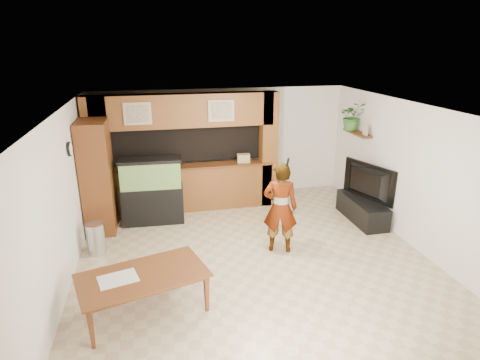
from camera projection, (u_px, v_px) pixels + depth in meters
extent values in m
plane|color=tan|center=(254.00, 259.00, 7.04)|extent=(6.50, 6.50, 0.00)
plane|color=white|center=(256.00, 111.00, 6.20)|extent=(6.50, 6.50, 0.00)
plane|color=silver|center=(221.00, 144.00, 9.62)|extent=(6.00, 0.00, 6.00)
plane|color=silver|center=(61.00, 204.00, 6.01)|extent=(0.00, 6.50, 6.50)
plane|color=silver|center=(415.00, 177.00, 7.23)|extent=(0.00, 6.50, 6.50)
cube|color=brown|center=(188.00, 189.00, 8.96)|extent=(3.80, 0.35, 1.00)
cube|color=#5D2D16|center=(187.00, 167.00, 8.79)|extent=(3.80, 0.43, 0.04)
cube|color=brown|center=(184.00, 110.00, 8.39)|extent=(3.80, 0.35, 0.70)
cube|color=brown|center=(100.00, 159.00, 8.33)|extent=(0.50, 0.35, 2.60)
cube|color=brown|center=(268.00, 150.00, 9.07)|extent=(0.35, 0.35, 2.60)
cube|color=black|center=(184.00, 142.00, 9.16)|extent=(4.20, 0.45, 0.85)
cube|color=tan|center=(138.00, 114.00, 8.01)|extent=(0.55, 0.03, 0.45)
cube|color=tan|center=(138.00, 114.00, 8.00)|extent=(0.43, 0.01, 0.35)
cube|color=tan|center=(221.00, 111.00, 8.36)|extent=(0.55, 0.03, 0.45)
cube|color=tan|center=(221.00, 111.00, 8.34)|extent=(0.43, 0.01, 0.35)
cylinder|color=black|center=(69.00, 149.00, 6.74)|extent=(0.04, 0.25, 0.25)
cylinder|color=white|center=(71.00, 149.00, 6.74)|extent=(0.01, 0.21, 0.21)
cube|color=#5D2D16|center=(357.00, 133.00, 8.87)|extent=(0.25, 0.90, 0.04)
cube|color=#5D2D16|center=(97.00, 177.00, 7.83)|extent=(0.55, 0.91, 2.21)
cylinder|color=#B2B2B7|center=(96.00, 239.00, 7.13)|extent=(0.32, 0.32, 0.58)
cube|color=black|center=(153.00, 204.00, 8.37)|extent=(1.25, 0.47, 0.78)
cube|color=#2D7137|center=(151.00, 174.00, 8.16)|extent=(1.20, 0.44, 0.54)
cube|color=black|center=(150.00, 160.00, 8.06)|extent=(1.25, 0.47, 0.06)
cube|color=black|center=(362.00, 210.00, 8.51)|extent=(0.51, 1.40, 0.47)
imported|color=black|center=(365.00, 182.00, 8.31)|extent=(0.60, 1.30, 0.76)
cube|color=tan|center=(365.00, 130.00, 8.53)|extent=(0.03, 0.16, 0.21)
imported|color=#316327|center=(352.00, 116.00, 8.98)|extent=(0.67, 0.61, 0.63)
imported|color=tan|center=(280.00, 208.00, 7.08)|extent=(0.70, 0.57, 1.67)
cylinder|color=black|center=(288.00, 162.00, 6.65)|extent=(0.04, 0.11, 0.17)
imported|color=#5D2D16|center=(145.00, 295.00, 5.53)|extent=(1.91, 1.39, 0.60)
cube|color=silver|center=(118.00, 279.00, 5.36)|extent=(0.58, 0.49, 0.01)
cube|color=tan|center=(243.00, 158.00, 9.01)|extent=(0.30, 0.22, 0.19)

